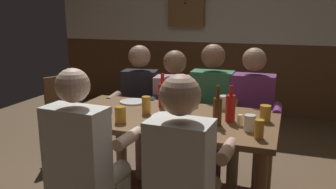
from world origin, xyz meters
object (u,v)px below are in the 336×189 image
table_candle (240,120)px  bottle_3 (230,108)px  plate_0 (169,117)px  person_1 (174,106)px  pint_glass_3 (146,105)px  person_4 (85,154)px  person_0 (138,102)px  pint_glass_4 (250,123)px  bottle_0 (217,110)px  chair_empty_near_left (68,114)px  person_3 (251,111)px  pint_glass_2 (259,129)px  bottle_2 (185,96)px  pint_glass_5 (265,113)px  pint_glass_6 (193,98)px  dining_table (168,130)px  plate_1 (133,102)px  pint_glass_0 (120,114)px  person_5 (184,168)px  person_2 (210,106)px  condiment_caddy (101,110)px  pint_glass_1 (224,103)px  bottle_1 (163,94)px  wall_dart_cabinet (187,3)px

table_candle → bottle_3: bottle_3 is taller
plate_0 → person_1: bearing=105.6°
pint_glass_3 → person_4: bearing=-102.6°
person_0 → pint_glass_4: person_0 is taller
person_0 → bottle_0: 1.22m
chair_empty_near_left → plate_0: bearing=88.8°
person_3 → pint_glass_2: (0.15, -0.94, 0.15)m
plate_0 → person_4: bearing=-120.1°
plate_0 → bottle_2: size_ratio=0.93×
person_3 → table_candle: (0.00, -0.72, 0.13)m
pint_glass_2 → pint_glass_5: 0.38m
plate_0 → pint_glass_3: size_ratio=1.93×
bottle_2 → pint_glass_6: bottle_2 is taller
dining_table → table_candle: bearing=-5.8°
bottle_0 → pint_glass_4: (0.23, -0.05, -0.05)m
plate_1 → pint_glass_0: 0.56m
person_5 → pint_glass_3: bearing=130.4°
bottle_0 → person_3: bearing=78.4°
person_2 → chair_empty_near_left: 1.58m
person_0 → condiment_caddy: bearing=83.5°
person_3 → plate_1: size_ratio=5.47×
pint_glass_1 → person_4: bearing=-125.3°
chair_empty_near_left → bottle_0: size_ratio=3.11×
bottle_1 → bottle_2: 0.22m
bottle_3 → condiment_caddy: bearing=-172.0°
person_1 → bottle_3: person_1 is taller
pint_glass_0 → pint_glass_5: bearing=20.3°
bottle_2 → pint_glass_4: size_ratio=2.59×
chair_empty_near_left → person_0: bearing=115.2°
bottle_3 → pint_glass_4: 0.24m
bottle_1 → pint_glass_1: (0.51, 0.07, -0.05)m
bottle_0 → plate_1: bearing=156.2°
person_1 → pint_glass_0: person_1 is taller
bottle_0 → wall_dart_cabinet: 3.29m
pint_glass_5 → person_3: bearing=105.9°
person_2 → bottle_2: bearing=74.8°
pint_glass_5 → person_1: bearing=147.6°
bottle_2 → person_5: bearing=-73.4°
pint_glass_0 → pint_glass_4: bearing=7.3°
person_1 → pint_glass_6: (0.28, -0.31, 0.17)m
table_candle → wall_dart_cabinet: wall_dart_cabinet is taller
table_candle → chair_empty_near_left: bearing=159.8°
plate_1 → bottle_3: bearing=-15.4°
dining_table → chair_empty_near_left: bearing=154.6°
person_2 → person_0: bearing=-0.2°
person_1 → plate_0: 0.75m
person_1 → plate_1: bearing=46.4°
pint_glass_5 → wall_dart_cabinet: (-1.43, 2.80, 0.84)m
plate_1 → pint_glass_6: bearing=9.6°
dining_table → bottle_2: size_ratio=5.75×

